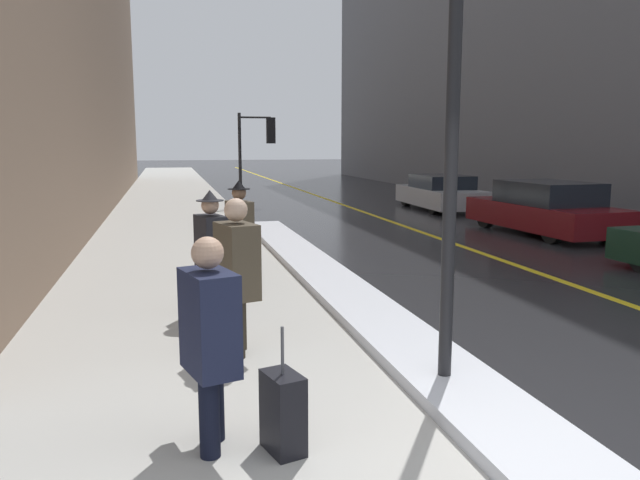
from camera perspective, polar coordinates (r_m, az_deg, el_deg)
name	(u,v)px	position (r m, az deg, el deg)	size (l,w,h in m)	color
sidewalk_slab	(176,221)	(18.51, -13.04, 1.73)	(4.00, 80.00, 0.01)	#B2AFA8
road_centre_stripe	(373,215)	(19.52, 4.86, 2.28)	(0.16, 80.00, 0.00)	gold
snow_bank_curb	(330,280)	(9.98, 0.91, -3.68)	(0.88, 14.43, 0.13)	silver
building_facade_left	(13,26)	(24.17, -26.28, 17.16)	(6.00, 36.00, 12.17)	#846B56
lamp_post	(454,84)	(5.60, 12.12, 13.80)	(0.28, 0.28, 4.52)	black
traffic_light_near	(260,140)	(22.22, -5.51, 9.12)	(1.31, 0.32, 3.26)	black
pedestrian_with_shoulder_bag	(209,334)	(4.60, -10.10, -8.44)	(0.43, 0.75, 1.59)	black
pedestrian_in_glasses	(237,269)	(6.58, -7.58, -2.66)	(0.45, 0.61, 1.67)	#2A241B
pedestrian_in_fedora	(211,248)	(8.16, -9.92, -0.69)	(0.42, 0.57, 1.64)	black
pedestrian_nearside	(240,227)	(10.00, -7.35, 1.15)	(0.42, 0.57, 1.65)	#2A241B
parked_car_maroon	(545,209)	(16.42, 19.90, 2.68)	(2.01, 4.58, 1.30)	#600F14
parked_car_silver	(440,193)	(21.54, 10.94, 4.24)	(1.83, 4.26, 1.17)	#B2B2B7
rolling_suitcase	(283,413)	(4.68, -3.40, -15.53)	(0.31, 0.41, 0.95)	black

